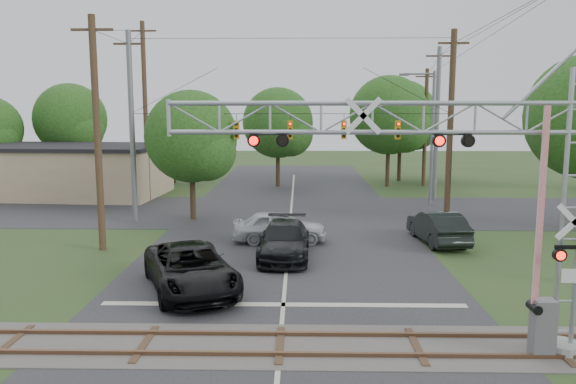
{
  "coord_description": "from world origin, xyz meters",
  "views": [
    {
      "loc": [
        0.56,
        -13.63,
        6.92
      ],
      "look_at": [
        0.13,
        7.5,
        3.78
      ],
      "focal_mm": 35.0,
      "sensor_mm": 36.0,
      "label": 1
    }
  ],
  "objects_px": {
    "traffic_signal_span": "(306,129)",
    "commercial_building": "(55,170)",
    "sedan_silver": "(280,227)",
    "crossing_gantry": "(449,182)",
    "car_dark": "(284,240)",
    "streetlight": "(430,131)",
    "pickup_black": "(191,269)"
  },
  "relations": [
    {
      "from": "pickup_black",
      "to": "car_dark",
      "type": "distance_m",
      "value": 6.05
    },
    {
      "from": "traffic_signal_span",
      "to": "car_dark",
      "type": "bearing_deg",
      "value": -97.61
    },
    {
      "from": "traffic_signal_span",
      "to": "sedan_silver",
      "type": "height_order",
      "value": "traffic_signal_span"
    },
    {
      "from": "traffic_signal_span",
      "to": "streetlight",
      "type": "height_order",
      "value": "traffic_signal_span"
    },
    {
      "from": "pickup_black",
      "to": "sedan_silver",
      "type": "bearing_deg",
      "value": 46.82
    },
    {
      "from": "sedan_silver",
      "to": "pickup_black",
      "type": "bearing_deg",
      "value": 156.4
    },
    {
      "from": "sedan_silver",
      "to": "commercial_building",
      "type": "bearing_deg",
      "value": 47.62
    },
    {
      "from": "car_dark",
      "to": "commercial_building",
      "type": "bearing_deg",
      "value": 136.7
    },
    {
      "from": "traffic_signal_span",
      "to": "car_dark",
      "type": "height_order",
      "value": "traffic_signal_span"
    },
    {
      "from": "streetlight",
      "to": "pickup_black",
      "type": "bearing_deg",
      "value": -124.41
    },
    {
      "from": "sedan_silver",
      "to": "crossing_gantry",
      "type": "bearing_deg",
      "value": -161.5
    },
    {
      "from": "crossing_gantry",
      "to": "commercial_building",
      "type": "relative_size",
      "value": 0.65
    },
    {
      "from": "traffic_signal_span",
      "to": "commercial_building",
      "type": "xyz_separation_m",
      "value": [
        -20.07,
        10.8,
        -3.7
      ]
    },
    {
      "from": "crossing_gantry",
      "to": "sedan_silver",
      "type": "bearing_deg",
      "value": 110.77
    },
    {
      "from": "crossing_gantry",
      "to": "car_dark",
      "type": "bearing_deg",
      "value": 114.68
    },
    {
      "from": "streetlight",
      "to": "traffic_signal_span",
      "type": "bearing_deg",
      "value": -143.31
    },
    {
      "from": "crossing_gantry",
      "to": "commercial_building",
      "type": "distance_m",
      "value": 37.74
    },
    {
      "from": "crossing_gantry",
      "to": "streetlight",
      "type": "bearing_deg",
      "value": 78.29
    },
    {
      "from": "traffic_signal_span",
      "to": "crossing_gantry",
      "type": "bearing_deg",
      "value": -78.61
    },
    {
      "from": "car_dark",
      "to": "streetlight",
      "type": "xyz_separation_m",
      "value": [
        9.95,
        14.61,
        4.53
      ]
    },
    {
      "from": "crossing_gantry",
      "to": "sedan_silver",
      "type": "xyz_separation_m",
      "value": [
        -5.09,
        13.43,
        -4.11
      ]
    },
    {
      "from": "commercial_building",
      "to": "sedan_silver",
      "type": "bearing_deg",
      "value": -36.26
    },
    {
      "from": "traffic_signal_span",
      "to": "commercial_building",
      "type": "bearing_deg",
      "value": 151.72
    },
    {
      "from": "crossing_gantry",
      "to": "sedan_silver",
      "type": "distance_m",
      "value": 14.94
    },
    {
      "from": "car_dark",
      "to": "commercial_building",
      "type": "height_order",
      "value": "commercial_building"
    },
    {
      "from": "crossing_gantry",
      "to": "sedan_silver",
      "type": "relative_size",
      "value": 2.39
    },
    {
      "from": "traffic_signal_span",
      "to": "commercial_building",
      "type": "distance_m",
      "value": 23.09
    },
    {
      "from": "pickup_black",
      "to": "car_dark",
      "type": "xyz_separation_m",
      "value": [
        3.46,
        4.96,
        -0.05
      ]
    },
    {
      "from": "traffic_signal_span",
      "to": "streetlight",
      "type": "xyz_separation_m",
      "value": [
        8.88,
        6.62,
        -0.4
      ]
    },
    {
      "from": "traffic_signal_span",
      "to": "pickup_black",
      "type": "bearing_deg",
      "value": -109.26
    },
    {
      "from": "traffic_signal_span",
      "to": "sedan_silver",
      "type": "xyz_separation_m",
      "value": [
        -1.39,
        -4.94,
        -4.91
      ]
    },
    {
      "from": "traffic_signal_span",
      "to": "pickup_black",
      "type": "xyz_separation_m",
      "value": [
        -4.52,
        -12.95,
        -4.87
      ]
    }
  ]
}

